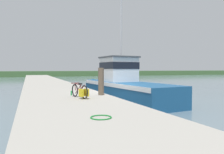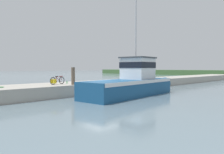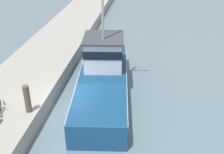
{
  "view_description": "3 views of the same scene",
  "coord_description": "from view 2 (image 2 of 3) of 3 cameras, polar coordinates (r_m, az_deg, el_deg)",
  "views": [
    {
      "loc": [
        -5.42,
        -12.83,
        2.42
      ],
      "look_at": [
        -0.3,
        0.42,
        1.88
      ],
      "focal_mm": 35.0,
      "sensor_mm": 36.0,
      "label": 1
    },
    {
      "loc": [
        13.69,
        -12.29,
        2.42
      ],
      "look_at": [
        0.14,
        1.31,
        1.62
      ],
      "focal_mm": 35.0,
      "sensor_mm": 36.0,
      "label": 2
    },
    {
      "loc": [
        4.05,
        -12.73,
        9.25
      ],
      "look_at": [
        1.97,
        3.06,
        0.82
      ],
      "focal_mm": 45.0,
      "sensor_mm": 36.0,
      "label": 3
    }
  ],
  "objects": [
    {
      "name": "dock_pier",
      "position": [
        21.24,
        -9.55,
        -2.85
      ],
      "size": [
        4.56,
        80.0,
        0.98
      ],
      "primitive_type": "cube",
      "color": "#A39E93",
      "rests_on": "ground_plane"
    },
    {
      "name": "bicycle_touring",
      "position": [
        19.46,
        -14.4,
        -0.94
      ],
      "size": [
        0.67,
        1.66,
        0.73
      ],
      "rotation": [
        0.0,
        0.0,
        0.24
      ],
      "color": "black",
      "rests_on": "dock_pier"
    },
    {
      "name": "ground_plane",
      "position": [
        18.55,
        -3.18,
        -5.11
      ],
      "size": [
        320.0,
        320.0,
        0.0
      ],
      "primitive_type": "plane",
      "color": "slate"
    },
    {
      "name": "mooring_post",
      "position": [
        18.79,
        -10.12,
        0.25
      ],
      "size": [
        0.31,
        0.31,
        1.49
      ],
      "primitive_type": "cylinder",
      "color": "brown",
      "rests_on": "dock_pier"
    },
    {
      "name": "fishing_boat_main",
      "position": [
        19.34,
        5.62,
        -1.33
      ],
      "size": [
        3.88,
        11.99,
        10.89
      ],
      "rotation": [
        0.0,
        0.0,
        0.1
      ],
      "color": "navy",
      "rests_on": "ground_plane"
    },
    {
      "name": "water_bottle_by_bike",
      "position": [
        20.33,
        -11.68,
        -1.36
      ],
      "size": [
        0.08,
        0.08,
        0.25
      ],
      "primitive_type": "cylinder",
      "color": "green",
      "rests_on": "dock_pier"
    }
  ]
}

